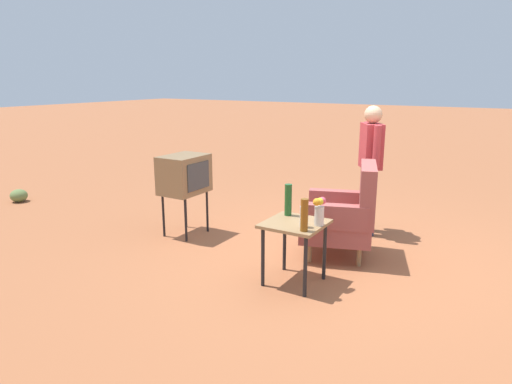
{
  "coord_description": "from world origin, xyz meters",
  "views": [
    {
      "loc": [
        4.72,
        1.64,
        1.97
      ],
      "look_at": [
        0.21,
        -1.09,
        0.65
      ],
      "focal_mm": 32.09,
      "sensor_mm": 36.0,
      "label": 1
    }
  ],
  "objects_px": {
    "armchair": "(346,214)",
    "bottle_short_clear": "(303,217)",
    "bottle_wine_green": "(288,200)",
    "person_standing": "(370,162)",
    "side_table": "(295,231)",
    "tv_on_stand": "(184,175)",
    "bottle_tall_amber": "(304,215)",
    "flower_vase": "(319,210)"
  },
  "relations": [
    {
      "from": "tv_on_stand",
      "to": "bottle_tall_amber",
      "type": "relative_size",
      "value": 3.43
    },
    {
      "from": "bottle_short_clear",
      "to": "bottle_tall_amber",
      "type": "bearing_deg",
      "value": 29.18
    },
    {
      "from": "armchair",
      "to": "flower_vase",
      "type": "bearing_deg",
      "value": 3.61
    },
    {
      "from": "tv_on_stand",
      "to": "bottle_short_clear",
      "type": "xyz_separation_m",
      "value": [
        0.67,
        1.97,
        -0.06
      ]
    },
    {
      "from": "side_table",
      "to": "person_standing",
      "type": "height_order",
      "value": "person_standing"
    },
    {
      "from": "armchair",
      "to": "tv_on_stand",
      "type": "distance_m",
      "value": 2.07
    },
    {
      "from": "bottle_tall_amber",
      "to": "flower_vase",
      "type": "xyz_separation_m",
      "value": [
        -0.23,
        0.05,
        -0.0
      ]
    },
    {
      "from": "bottle_wine_green",
      "to": "bottle_short_clear",
      "type": "bearing_deg",
      "value": 48.26
    },
    {
      "from": "bottle_short_clear",
      "to": "flower_vase",
      "type": "height_order",
      "value": "flower_vase"
    },
    {
      "from": "side_table",
      "to": "bottle_short_clear",
      "type": "distance_m",
      "value": 0.25
    },
    {
      "from": "tv_on_stand",
      "to": "bottle_short_clear",
      "type": "height_order",
      "value": "tv_on_stand"
    },
    {
      "from": "person_standing",
      "to": "bottle_tall_amber",
      "type": "xyz_separation_m",
      "value": [
        2.03,
        0.04,
        -0.17
      ]
    },
    {
      "from": "bottle_short_clear",
      "to": "side_table",
      "type": "bearing_deg",
      "value": -124.42
    },
    {
      "from": "side_table",
      "to": "tv_on_stand",
      "type": "bearing_deg",
      "value": -107.53
    },
    {
      "from": "side_table",
      "to": "tv_on_stand",
      "type": "distance_m",
      "value": 1.95
    },
    {
      "from": "tv_on_stand",
      "to": "bottle_wine_green",
      "type": "relative_size",
      "value": 3.22
    },
    {
      "from": "tv_on_stand",
      "to": "bottle_short_clear",
      "type": "distance_m",
      "value": 2.08
    },
    {
      "from": "person_standing",
      "to": "armchair",
      "type": "bearing_deg",
      "value": 2.32
    },
    {
      "from": "side_table",
      "to": "bottle_short_clear",
      "type": "height_order",
      "value": "bottle_short_clear"
    },
    {
      "from": "side_table",
      "to": "flower_vase",
      "type": "bearing_deg",
      "value": 99.55
    },
    {
      "from": "bottle_short_clear",
      "to": "bottle_wine_green",
      "type": "height_order",
      "value": "bottle_wine_green"
    },
    {
      "from": "armchair",
      "to": "bottle_short_clear",
      "type": "relative_size",
      "value": 5.3
    },
    {
      "from": "armchair",
      "to": "flower_vase",
      "type": "height_order",
      "value": "armchair"
    },
    {
      "from": "bottle_short_clear",
      "to": "tv_on_stand",
      "type": "bearing_deg",
      "value": -108.77
    },
    {
      "from": "bottle_tall_amber",
      "to": "bottle_wine_green",
      "type": "bearing_deg",
      "value": -136.0
    },
    {
      "from": "person_standing",
      "to": "bottle_tall_amber",
      "type": "height_order",
      "value": "person_standing"
    },
    {
      "from": "person_standing",
      "to": "bottle_short_clear",
      "type": "xyz_separation_m",
      "value": [
        1.93,
        -0.01,
        -0.22
      ]
    },
    {
      "from": "tv_on_stand",
      "to": "person_standing",
      "type": "height_order",
      "value": "person_standing"
    },
    {
      "from": "bottle_wine_green",
      "to": "flower_vase",
      "type": "bearing_deg",
      "value": 71.27
    },
    {
      "from": "tv_on_stand",
      "to": "bottle_tall_amber",
      "type": "distance_m",
      "value": 2.17
    },
    {
      "from": "side_table",
      "to": "bottle_short_clear",
      "type": "relative_size",
      "value": 3.12
    },
    {
      "from": "side_table",
      "to": "bottle_tall_amber",
      "type": "relative_size",
      "value": 2.08
    },
    {
      "from": "bottle_tall_amber",
      "to": "flower_vase",
      "type": "distance_m",
      "value": 0.23
    },
    {
      "from": "bottle_tall_amber",
      "to": "bottle_short_clear",
      "type": "distance_m",
      "value": 0.12
    },
    {
      "from": "person_standing",
      "to": "bottle_tall_amber",
      "type": "distance_m",
      "value": 2.03
    },
    {
      "from": "person_standing",
      "to": "flower_vase",
      "type": "xyz_separation_m",
      "value": [
        1.8,
        0.09,
        -0.17
      ]
    },
    {
      "from": "bottle_wine_green",
      "to": "flower_vase",
      "type": "height_order",
      "value": "bottle_wine_green"
    },
    {
      "from": "person_standing",
      "to": "bottle_short_clear",
      "type": "bearing_deg",
      "value": -0.32
    },
    {
      "from": "bottle_short_clear",
      "to": "person_standing",
      "type": "bearing_deg",
      "value": 179.68
    },
    {
      "from": "person_standing",
      "to": "flower_vase",
      "type": "bearing_deg",
      "value": 2.95
    },
    {
      "from": "tv_on_stand",
      "to": "bottle_tall_amber",
      "type": "bearing_deg",
      "value": 69.21
    },
    {
      "from": "bottle_tall_amber",
      "to": "flower_vase",
      "type": "bearing_deg",
      "value": 167.98
    }
  ]
}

